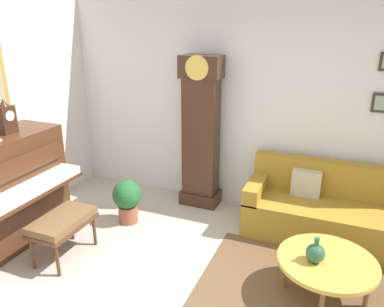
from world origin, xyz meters
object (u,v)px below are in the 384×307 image
at_px(potted_plant, 127,199).
at_px(mantel_clock, 6,118).
at_px(piano, 3,192).
at_px(piano_bench, 63,223).
at_px(coffee_table, 327,263).
at_px(couch, 329,211).
at_px(grandfather_clock, 201,137).
at_px(green_jug, 315,253).

bearing_deg(potted_plant, mantel_clock, -145.05).
bearing_deg(piano, potted_plant, 41.99).
xyz_separation_m(piano_bench, coffee_table, (2.63, 0.39, -0.03)).
xyz_separation_m(piano_bench, couch, (2.58, 1.55, -0.09)).
bearing_deg(couch, grandfather_clock, 173.61).
height_order(coffee_table, green_jug, green_jug).
bearing_deg(mantel_clock, piano, -90.81).
bearing_deg(green_jug, mantel_clock, -177.74).
bearing_deg(green_jug, potted_plant, 165.86).
distance_m(mantel_clock, potted_plant, 1.65).
height_order(grandfather_clock, mantel_clock, grandfather_clock).
bearing_deg(piano_bench, mantel_clock, 166.32).
bearing_deg(piano_bench, green_jug, 7.23).
height_order(green_jug, potted_plant, green_jug).
height_order(coffee_table, mantel_clock, mantel_clock).
relative_size(mantel_clock, green_jug, 1.58).
relative_size(grandfather_clock, coffee_table, 2.31).
relative_size(piano, green_jug, 6.00).
bearing_deg(grandfather_clock, mantel_clock, -137.10).
bearing_deg(grandfather_clock, potted_plant, -127.90).
xyz_separation_m(piano_bench, potted_plant, (0.23, 0.90, -0.08)).
relative_size(piano_bench, mantel_clock, 1.84).
bearing_deg(green_jug, piano_bench, -172.77).
relative_size(piano, grandfather_clock, 0.71).
bearing_deg(potted_plant, green_jug, -14.14).
height_order(piano_bench, couch, couch).
bearing_deg(green_jug, coffee_table, 32.49).
bearing_deg(couch, coffee_table, -87.92).
distance_m(couch, potted_plant, 2.44).
bearing_deg(potted_plant, couch, 15.51).
distance_m(piano, couch, 3.72).
bearing_deg(piano_bench, couch, 30.94).
xyz_separation_m(piano, green_jug, (3.30, 0.34, -0.14)).
bearing_deg(piano, coffee_table, 6.75).
relative_size(green_jug, potted_plant, 0.43).
xyz_separation_m(piano, coffee_table, (3.41, 0.40, -0.25)).
xyz_separation_m(coffee_table, potted_plant, (-2.39, 0.51, -0.06)).
bearing_deg(mantel_clock, potted_plant, 34.95).
distance_m(grandfather_clock, coffee_table, 2.28).
bearing_deg(mantel_clock, piano_bench, -13.68).
distance_m(coffee_table, green_jug, 0.17).
bearing_deg(green_jug, grandfather_clock, 138.99).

